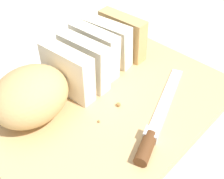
# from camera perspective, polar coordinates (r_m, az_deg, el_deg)

# --- Properties ---
(ground_plane) EXTENTS (3.00, 3.00, 0.00)m
(ground_plane) POSITION_cam_1_polar(r_m,az_deg,el_deg) (0.52, -0.00, -4.14)
(ground_plane) COLOR beige
(cutting_board) EXTENTS (0.44, 0.31, 0.02)m
(cutting_board) POSITION_cam_1_polar(r_m,az_deg,el_deg) (0.51, -0.00, -3.35)
(cutting_board) COLOR tan
(cutting_board) RESTS_ON ground_plane
(bread_loaf) EXTENTS (0.33, 0.14, 0.09)m
(bread_loaf) POSITION_cam_1_polar(r_m,az_deg,el_deg) (0.50, -9.06, 3.85)
(bread_loaf) COLOR tan
(bread_loaf) RESTS_ON cutting_board
(bread_knife) EXTENTS (0.24, 0.10, 0.02)m
(bread_knife) POSITION_cam_1_polar(r_m,az_deg,el_deg) (0.45, 8.39, -8.60)
(bread_knife) COLOR silver
(bread_knife) RESTS_ON cutting_board
(crumb_near_knife) EXTENTS (0.00, 0.00, 0.00)m
(crumb_near_knife) POSITION_cam_1_polar(r_m,az_deg,el_deg) (0.47, -2.75, -6.58)
(crumb_near_knife) COLOR #A8753D
(crumb_near_knife) RESTS_ON cutting_board
(crumb_near_loaf) EXTENTS (0.01, 0.01, 0.01)m
(crumb_near_loaf) POSITION_cam_1_polar(r_m,az_deg,el_deg) (0.49, 1.27, -3.14)
(crumb_near_loaf) COLOR #A8753D
(crumb_near_loaf) RESTS_ON cutting_board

